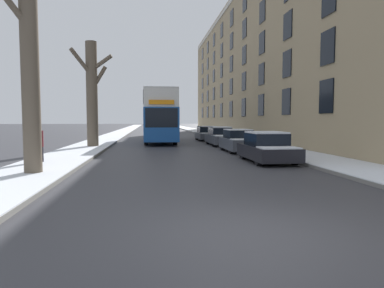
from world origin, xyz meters
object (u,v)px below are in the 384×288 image
at_px(bare_tree_left_1, 92,93).
at_px(pedestrian_left_sidewalk, 39,144).
at_px(parked_car_1, 238,141).
at_px(parked_car_3, 207,134).
at_px(bare_tree_left_0, 28,59).
at_px(double_decker_bus, 159,114).
at_px(parked_car_0, 267,148).
at_px(parked_car_2, 220,137).

distance_m(bare_tree_left_1, pedestrian_left_sidewalk, 9.38).
distance_m(parked_car_1, parked_car_3, 11.60).
height_order(bare_tree_left_0, double_decker_bus, bare_tree_left_0).
height_order(bare_tree_left_1, double_decker_bus, bare_tree_left_1).
bearing_deg(parked_car_0, double_decker_bus, 107.17).
height_order(bare_tree_left_0, bare_tree_left_1, bare_tree_left_0).
bearing_deg(parked_car_0, pedestrian_left_sidewalk, -179.79).
relative_size(parked_car_0, parked_car_2, 0.88).
bearing_deg(bare_tree_left_1, pedestrian_left_sidewalk, -95.23).
bearing_deg(bare_tree_left_1, parked_car_3, 40.36).
bearing_deg(parked_car_2, bare_tree_left_0, -124.49).
bearing_deg(double_decker_bus, parked_car_1, -64.59).
xyz_separation_m(bare_tree_left_0, parked_car_3, (9.43, 19.81, -3.35)).
xyz_separation_m(bare_tree_left_0, parked_car_1, (9.43, 8.20, -3.34)).
height_order(bare_tree_left_1, pedestrian_left_sidewalk, bare_tree_left_1).
distance_m(double_decker_bus, parked_car_3, 5.30).
relative_size(parked_car_1, parked_car_3, 0.94).
xyz_separation_m(parked_car_1, parked_car_3, (0.00, 11.60, -0.01)).
xyz_separation_m(double_decker_bus, parked_car_0, (4.55, -14.73, -1.81)).
distance_m(bare_tree_left_1, parked_car_1, 10.47).
xyz_separation_m(parked_car_1, parked_car_2, (-0.00, 5.52, 0.02)).
height_order(bare_tree_left_0, parked_car_3, bare_tree_left_0).
xyz_separation_m(bare_tree_left_1, double_decker_bus, (4.72, 5.86, -1.33)).
relative_size(double_decker_bus, parked_car_0, 2.72).
distance_m(parked_car_2, pedestrian_left_sidewalk, 14.72).
bearing_deg(pedestrian_left_sidewalk, parked_car_3, 48.68).
bearing_deg(parked_car_2, parked_car_1, -90.00).
distance_m(parked_car_1, parked_car_2, 5.52).
xyz_separation_m(parked_car_0, pedestrian_left_sidewalk, (-10.09, -0.04, 0.30)).
bearing_deg(parked_car_2, parked_car_3, 90.00).
bearing_deg(bare_tree_left_0, parked_car_2, 55.51).
xyz_separation_m(bare_tree_left_0, bare_tree_left_1, (0.15, 11.92, -0.20)).
relative_size(bare_tree_left_1, pedestrian_left_sidewalk, 4.21).
bearing_deg(parked_car_1, double_decker_bus, 115.41).
bearing_deg(parked_car_2, parked_car_0, -90.00).
bearing_deg(parked_car_2, double_decker_bus, 138.28).
height_order(bare_tree_left_0, pedestrian_left_sidewalk, bare_tree_left_0).
bearing_deg(double_decker_bus, parked_car_0, -72.83).
xyz_separation_m(bare_tree_left_0, parked_car_2, (9.43, 13.73, -3.32)).
distance_m(bare_tree_left_0, parked_car_3, 22.19).
relative_size(bare_tree_left_0, parked_car_2, 1.87).
height_order(parked_car_1, parked_car_3, parked_car_1).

